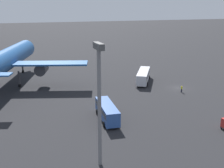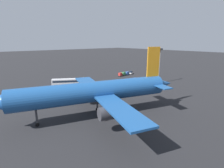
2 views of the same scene
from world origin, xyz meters
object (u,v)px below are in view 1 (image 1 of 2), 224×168
at_px(shuttle_bus_near, 143,75).
at_px(airplane, 6,60).
at_px(shuttle_bus_far, 107,110).
at_px(worker_person, 182,89).

bearing_deg(shuttle_bus_near, airplane, 107.35).
relative_size(shuttle_bus_near, shuttle_bus_far, 1.20).
xyz_separation_m(shuttle_bus_near, shuttle_bus_far, (-22.11, 18.07, -0.08)).
height_order(airplane, shuttle_bus_far, airplane).
height_order(airplane, shuttle_bus_near, airplane).
distance_m(airplane, shuttle_bus_near, 37.22).
bearing_deg(shuttle_bus_near, shuttle_bus_far, 171.49).
height_order(shuttle_bus_near, shuttle_bus_far, shuttle_bus_near).
bearing_deg(airplane, shuttle_bus_far, -132.60).
bearing_deg(shuttle_bus_far, worker_person, -60.82).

